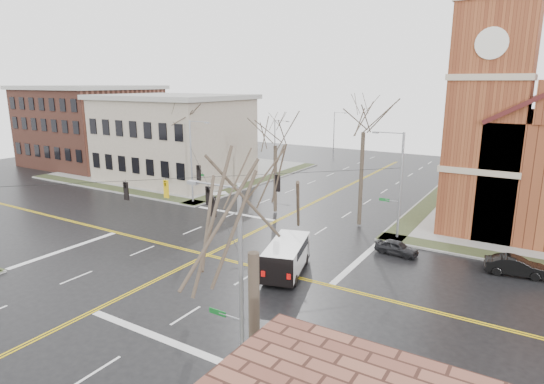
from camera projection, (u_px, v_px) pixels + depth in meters
The scene contains 19 objects.
ground at pixel (207, 255), 35.39m from camera, with size 120.00×120.00×0.00m, color black.
sidewalks at pixel (207, 254), 35.37m from camera, with size 80.00×80.00×0.17m.
road_markings at pixel (207, 255), 35.39m from camera, with size 100.00×100.00×0.01m.
civic_building_a at pixel (174, 140), 61.85m from camera, with size 18.00×14.00×11.00m, color gray.
civic_building_b at pixel (91, 127), 73.56m from camera, with size 18.00×16.00×12.00m, color brown.
signal_pole_ne at pixel (399, 182), 37.99m from camera, with size 2.75×0.22×9.00m.
signal_pole_nw at pixel (192, 159), 49.51m from camera, with size 2.75×0.22×9.00m.
signal_pole_se at pixel (238, 283), 18.94m from camera, with size 2.75×0.22×9.00m.
span_wires at pixel (204, 177), 33.93m from camera, with size 23.02×23.02×0.03m.
traffic_signals at pixel (199, 189), 33.56m from camera, with size 8.21×8.26×1.30m.
streetlight_north_a at pixel (276, 146), 62.94m from camera, with size 2.30×0.20×8.00m.
streetlight_north_b at pixel (335, 133), 79.50m from camera, with size 2.30×0.20×8.00m.
cargo_van at pixel (287, 254), 31.99m from camera, with size 3.83×6.25×2.23m.
parked_car_a at pixel (397, 247), 35.40m from camera, with size 1.34×3.34×1.14m, color black.
parked_car_b at pixel (516, 266), 31.58m from camera, with size 1.40×4.02×1.32m, color black.
tree_nw_far at pixel (179, 123), 51.96m from camera, with size 4.00×4.00×11.86m.
tree_nw_near at pixel (275, 141), 45.16m from camera, with size 4.00×4.00×10.19m.
tree_ne at pixel (364, 126), 40.41m from camera, with size 4.00×4.00×12.92m.
tree_se at pixel (253, 237), 13.82m from camera, with size 4.00×4.00×11.81m.
Camera 1 is at (21.71, -25.67, 13.12)m, focal length 30.00 mm.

